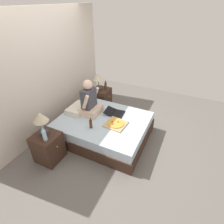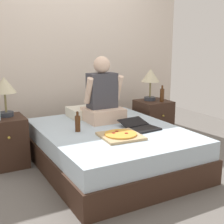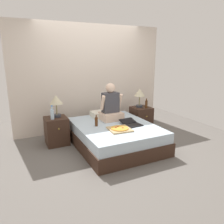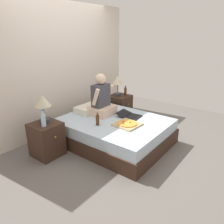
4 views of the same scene
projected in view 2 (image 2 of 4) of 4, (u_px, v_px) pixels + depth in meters
name	position (u px, v px, depth m)	size (l,w,h in m)	color
ground_plane	(111.00, 166.00, 3.58)	(5.70, 5.70, 0.00)	#66605B
wall_back	(67.00, 52.00, 4.41)	(3.70, 0.12, 2.50)	beige
bed	(111.00, 148.00, 3.53)	(1.50, 1.88, 0.45)	#382319
nightstand_left	(6.00, 142.00, 3.55)	(0.44, 0.47, 0.57)	#382319
lamp_on_left_nightstand	(4.00, 88.00, 3.47)	(0.26, 0.26, 0.45)	#333842
nightstand_right	(153.00, 120.00, 4.52)	(0.44, 0.47, 0.57)	#382319
lamp_on_right_nightstand	(150.00, 78.00, 4.41)	(0.26, 0.26, 0.45)	#333842
beer_bottle	(162.00, 95.00, 4.38)	(0.06, 0.06, 0.23)	#512D14
pillow	(89.00, 112.00, 4.04)	(0.52, 0.34, 0.12)	silver
person_seated	(103.00, 97.00, 3.77)	(0.47, 0.40, 0.78)	beige
laptop	(141.00, 127.00, 3.48)	(0.35, 0.44, 0.07)	black
pizza_box	(121.00, 135.00, 3.17)	(0.43, 0.43, 0.05)	tan
beer_bottle_on_bed	(78.00, 123.00, 3.35)	(0.06, 0.06, 0.22)	#4C2811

